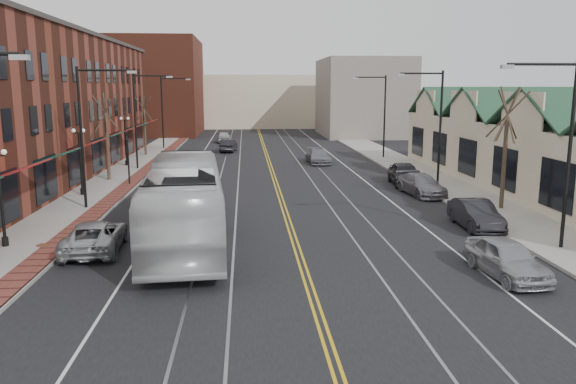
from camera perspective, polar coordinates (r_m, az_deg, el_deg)
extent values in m
plane|color=black|center=(18.24, 3.00, -12.08)|extent=(160.00, 160.00, 0.00)
cube|color=gray|center=(38.60, -18.98, -0.34)|extent=(4.00, 120.00, 0.15)
cube|color=gray|center=(39.95, 16.55, 0.16)|extent=(4.00, 120.00, 0.15)
cube|color=maroon|center=(46.82, -25.62, 7.73)|extent=(10.00, 50.00, 11.00)
cube|color=beige|center=(42.15, 24.36, 3.24)|extent=(8.00, 36.00, 4.60)
cube|color=maroon|center=(87.77, -13.63, 10.32)|extent=(14.00, 18.00, 14.00)
cube|color=beige|center=(101.74, -3.16, 9.20)|extent=(22.00, 14.00, 9.00)
cube|color=slate|center=(83.49, 7.64, 9.49)|extent=(12.00, 16.00, 11.00)
cube|color=#999999|center=(17.85, -25.61, 12.22)|extent=(0.50, 0.25, 0.15)
cylinder|color=black|center=(34.10, -20.24, 5.13)|extent=(0.16, 0.16, 8.00)
cylinder|color=black|center=(33.61, -18.15, 11.68)|extent=(3.00, 0.12, 0.12)
cube|color=#999999|center=(33.29, -15.58, 11.66)|extent=(0.50, 0.25, 0.15)
cylinder|color=black|center=(49.65, -15.25, 6.93)|extent=(0.16, 0.16, 8.00)
cylinder|color=black|center=(49.31, -13.73, 11.40)|extent=(3.00, 0.12, 0.12)
cube|color=#999999|center=(49.09, -11.96, 11.36)|extent=(0.50, 0.25, 0.15)
cylinder|color=black|center=(65.41, -12.64, 7.86)|extent=(0.16, 0.16, 8.00)
cylinder|color=black|center=(65.16, -11.45, 11.24)|extent=(3.00, 0.12, 0.12)
cube|color=#999999|center=(64.99, -10.11, 11.20)|extent=(0.50, 0.25, 0.15)
cylinder|color=black|center=(26.66, 26.66, 3.29)|extent=(0.16, 0.16, 8.00)
cylinder|color=black|center=(25.78, 24.46, 11.73)|extent=(3.00, 0.12, 0.12)
cube|color=#999999|center=(25.10, 21.37, 11.78)|extent=(0.50, 0.25, 0.15)
cylinder|color=black|center=(41.14, 15.21, 6.25)|extent=(0.16, 0.16, 8.00)
cylinder|color=black|center=(40.57, 13.43, 11.64)|extent=(3.00, 0.12, 0.12)
cube|color=#999999|center=(40.15, 11.34, 11.60)|extent=(0.50, 0.25, 0.15)
cylinder|color=black|center=(56.45, 9.78, 7.56)|extent=(0.16, 0.16, 8.00)
cylinder|color=black|center=(56.04, 8.39, 11.46)|extent=(3.00, 0.12, 0.12)
cube|color=#999999|center=(55.73, 6.85, 11.40)|extent=(0.50, 0.25, 0.15)
cylinder|color=black|center=(27.68, -26.79, -4.51)|extent=(0.28, 0.28, 0.40)
cylinder|color=black|center=(27.30, -27.10, -0.86)|extent=(0.14, 0.14, 4.00)
sphere|color=white|center=(26.88, -26.90, 3.64)|extent=(0.24, 0.24, 0.24)
cylinder|color=black|center=(38.76, -20.15, 0.05)|extent=(0.28, 0.28, 0.40)
cylinder|color=black|center=(38.49, -20.32, 2.68)|extent=(0.14, 0.14, 4.00)
cube|color=black|center=(38.29, -20.51, 5.64)|extent=(0.60, 0.06, 0.06)
sphere|color=white|center=(38.36, -20.96, 5.85)|extent=(0.24, 0.24, 0.24)
sphere|color=white|center=(38.20, -20.09, 5.89)|extent=(0.24, 0.24, 0.24)
cylinder|color=black|center=(52.21, -16.05, 2.87)|extent=(0.28, 0.28, 0.40)
cylinder|color=black|center=(52.01, -16.15, 4.83)|extent=(0.14, 0.14, 4.00)
cube|color=black|center=(51.86, -16.27, 7.03)|extent=(0.60, 0.06, 0.06)
sphere|color=white|center=(51.91, -16.60, 7.18)|extent=(0.24, 0.24, 0.24)
sphere|color=white|center=(51.79, -15.95, 7.21)|extent=(0.24, 0.24, 0.24)
cylinder|color=#382B21|center=(44.13, -17.88, 4.36)|extent=(0.24, 0.24, 4.90)
cylinder|color=#382B21|center=(43.95, -18.07, 7.66)|extent=(0.58, 1.37, 2.90)
cylinder|color=#382B21|center=(43.95, -18.07, 7.66)|extent=(1.60, 0.66, 2.78)
cylinder|color=#382B21|center=(43.95, -18.07, 7.66)|extent=(0.53, 1.23, 2.96)
cylinder|color=#382B21|center=(43.95, -18.07, 7.66)|extent=(1.69, 1.03, 2.64)
cylinder|color=#382B21|center=(43.95, -18.07, 7.66)|extent=(1.78, 1.29, 2.48)
cylinder|color=#382B21|center=(59.76, -14.34, 5.88)|extent=(0.24, 0.24, 4.55)
cylinder|color=#382B21|center=(59.62, -14.45, 8.16)|extent=(0.55, 1.28, 2.69)
cylinder|color=#382B21|center=(59.62, -14.45, 8.16)|extent=(1.49, 0.62, 2.58)
cylinder|color=#382B21|center=(59.62, -14.45, 8.16)|extent=(0.50, 1.15, 2.75)
cylinder|color=#382B21|center=(59.62, -14.45, 8.16)|extent=(1.57, 0.97, 2.45)
cylinder|color=#382B21|center=(59.62, -14.45, 8.16)|extent=(1.66, 1.20, 2.30)
cylinder|color=#382B21|center=(34.29, 21.10, 2.78)|extent=(0.24, 0.24, 5.25)
cylinder|color=#382B21|center=(34.06, 21.41, 7.33)|extent=(0.61, 1.46, 3.10)
cylinder|color=#382B21|center=(34.06, 21.41, 7.33)|extent=(1.70, 0.70, 2.97)
cylinder|color=#382B21|center=(34.06, 21.41, 7.33)|extent=(0.56, 1.31, 3.17)
cylinder|color=#382B21|center=(34.06, 21.41, 7.33)|extent=(1.80, 1.10, 2.82)
cylinder|color=#382B21|center=(34.06, 21.41, 7.33)|extent=(1.90, 1.37, 2.65)
cylinder|color=#592D19|center=(27.16, -23.62, -4.95)|extent=(0.60, 0.60, 0.02)
cylinder|color=black|center=(41.87, -15.91, 2.98)|extent=(0.12, 0.12, 3.20)
imported|color=black|center=(41.69, -16.03, 5.36)|extent=(0.18, 0.15, 0.90)
imported|color=silver|center=(25.82, -10.48, -1.05)|extent=(4.19, 13.76, 3.78)
imported|color=#B1B6B9|center=(25.72, -19.02, -4.27)|extent=(2.58, 5.03, 1.36)
imported|color=#9FA0A5|center=(22.67, 21.33, -6.28)|extent=(2.08, 4.39, 1.45)
imported|color=black|center=(29.76, 18.52, -2.18)|extent=(1.63, 4.40, 1.44)
imported|color=slate|center=(37.90, 13.38, 0.71)|extent=(2.56, 5.00, 1.39)
imported|color=black|center=(41.54, 11.78, 1.81)|extent=(2.35, 4.99, 1.65)
imported|color=black|center=(62.12, -6.07, 4.72)|extent=(1.94, 4.36, 1.39)
imported|color=slate|center=(52.41, 3.07, 3.66)|extent=(2.08, 4.76, 1.36)
imported|color=#B0B3B8|center=(72.40, -6.55, 5.57)|extent=(1.88, 4.29, 1.44)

